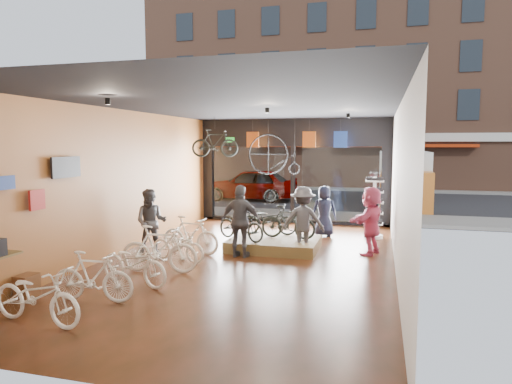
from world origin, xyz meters
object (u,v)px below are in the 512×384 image
at_px(display_platform, 274,244).
at_px(customer_1, 151,222).
at_px(floor_bike_0, 37,296).
at_px(floor_bike_1, 93,277).
at_px(floor_bike_4, 178,245).
at_px(customer_2, 241,221).
at_px(display_bike_mid, 288,222).
at_px(customer_4, 324,211).
at_px(hung_bike, 215,143).
at_px(display_bike_right, 269,220).
at_px(street_car, 251,184).
at_px(customer_5, 371,220).
at_px(display_bike_left, 241,225).
at_px(customer_3, 303,220).
at_px(floor_bike_3, 159,249).
at_px(floor_bike_2, 134,263).
at_px(box_truck, 404,180).
at_px(penny_farthing, 276,156).
at_px(sunglasses_rack, 374,208).
at_px(floor_bike_5, 190,235).

bearing_deg(display_platform, customer_1, -154.82).
xyz_separation_m(floor_bike_0, floor_bike_1, (0.24, 1.14, 0.01)).
height_order(floor_bike_4, display_platform, floor_bike_4).
bearing_deg(customer_2, display_bike_mid, -125.69).
relative_size(customer_4, hung_bike, 1.01).
distance_m(display_bike_right, customer_1, 3.32).
xyz_separation_m(street_car, customer_4, (4.79, -8.34, -0.02)).
bearing_deg(display_platform, customer_5, 3.18).
bearing_deg(hung_bike, customer_2, -167.33).
height_order(display_bike_left, display_bike_mid, display_bike_mid).
bearing_deg(customer_5, customer_3, -57.98).
bearing_deg(floor_bike_3, display_platform, -40.63).
bearing_deg(floor_bike_2, display_bike_right, -7.73).
height_order(street_car, customer_5, customer_5).
bearing_deg(customer_4, box_truck, -120.45).
bearing_deg(display_bike_right, floor_bike_4, 138.32).
xyz_separation_m(display_bike_right, customer_2, (-0.35, -1.60, 0.20)).
relative_size(floor_bike_2, display_bike_right, 1.07).
xyz_separation_m(floor_bike_1, customer_1, (-0.72, 3.57, 0.39)).
xyz_separation_m(floor_bike_4, display_bike_mid, (2.37, 2.00, 0.35)).
xyz_separation_m(customer_4, hung_bike, (-3.82, 0.54, 2.12)).
xyz_separation_m(street_car, customer_3, (4.51, -10.69, 0.06)).
height_order(floor_bike_3, floor_bike_4, floor_bike_3).
bearing_deg(box_truck, floor_bike_2, -113.70).
height_order(display_bike_mid, penny_farthing, penny_farthing).
bearing_deg(display_bike_right, box_truck, -30.77).
bearing_deg(display_bike_mid, hung_bike, 54.18).
bearing_deg(box_truck, customer_1, -121.91).
distance_m(display_bike_left, hung_bike, 4.26).
height_order(floor_bike_4, display_bike_left, display_bike_left).
distance_m(floor_bike_0, customer_5, 8.06).
height_order(display_bike_mid, sunglasses_rack, sunglasses_rack).
xyz_separation_m(box_truck, floor_bike_3, (-5.79, -12.40, -0.74)).
xyz_separation_m(customer_4, customer_5, (1.46, -2.01, 0.10)).
relative_size(customer_2, customer_3, 1.05).
xyz_separation_m(customer_3, sunglasses_rack, (1.79, 2.50, 0.06)).
bearing_deg(floor_bike_3, customer_4, -37.70).
height_order(street_car, display_bike_right, street_car).
bearing_deg(floor_bike_4, floor_bike_5, 15.08).
relative_size(display_platform, customer_2, 1.29).
distance_m(display_platform, hung_bike, 4.73).
bearing_deg(customer_1, customer_2, -6.90).
bearing_deg(street_car, display_platform, 19.37).
relative_size(box_truck, display_bike_left, 4.04).
distance_m(floor_bike_1, floor_bike_5, 3.92).
bearing_deg(sunglasses_rack, floor_bike_5, -136.92).
bearing_deg(display_platform, display_bike_left, -153.16).
height_order(floor_bike_0, display_bike_left, display_bike_left).
distance_m(penny_farthing, hung_bike, 2.14).
distance_m(display_bike_right, customer_4, 2.14).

